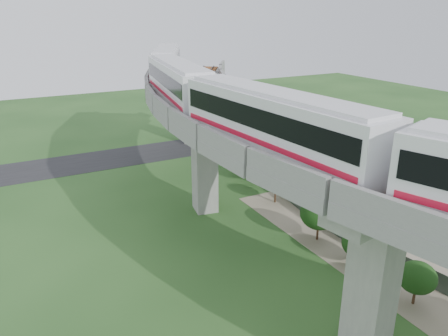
{
  "coord_description": "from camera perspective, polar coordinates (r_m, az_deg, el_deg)",
  "views": [
    {
      "loc": [
        -15.49,
        -24.27,
        18.1
      ],
      "look_at": [
        -1.72,
        1.61,
        7.5
      ],
      "focal_mm": 35.0,
      "sensor_mm": 36.0,
      "label": 1
    }
  ],
  "objects": [
    {
      "name": "tree_5",
      "position": [
        34.44,
        17.31,
        -9.35
      ],
      "size": [
        2.66,
        2.66,
        2.94
      ],
      "color": "#382314",
      "rests_on": "ground"
    },
    {
      "name": "viaduct",
      "position": [
        32.32,
        10.12,
        3.31
      ],
      "size": [
        19.58,
        73.98,
        11.4
      ],
      "color": "#99968E",
      "rests_on": "ground"
    },
    {
      "name": "tree_3",
      "position": [
        43.25,
        6.78,
        -1.84
      ],
      "size": [
        2.22,
        2.22,
        3.15
      ],
      "color": "#382314",
      "rests_on": "ground"
    },
    {
      "name": "fence",
      "position": [
        39.08,
        16.31,
        -7.35
      ],
      "size": [
        3.87,
        38.73,
        1.5
      ],
      "color": "#2D382D",
      "rests_on": "ground"
    },
    {
      "name": "tree_1",
      "position": [
        51.16,
        3.31,
        1.25
      ],
      "size": [
        2.87,
        2.87,
        3.0
      ],
      "color": "#382314",
      "rests_on": "ground"
    },
    {
      "name": "tree_2",
      "position": [
        47.82,
        4.12,
        0.44
      ],
      "size": [
        2.31,
        2.31,
        3.22
      ],
      "color": "#382314",
      "rests_on": "ground"
    },
    {
      "name": "tree_0",
      "position": [
        56.4,
        1.67,
        3.07
      ],
      "size": [
        2.07,
        2.07,
        2.69
      ],
      "color": "#382314",
      "rests_on": "ground"
    },
    {
      "name": "car_red",
      "position": [
        43.82,
        21.96,
        -5.02
      ],
      "size": [
        4.41,
        2.67,
        1.37
      ],
      "primitive_type": "imported",
      "rotation": [
        0.0,
        0.0,
        -1.26
      ],
      "color": "#9F120E",
      "rests_on": "dirt_lot"
    },
    {
      "name": "tree_4",
      "position": [
        36.77,
        12.32,
        -5.81
      ],
      "size": [
        3.14,
        3.14,
        3.78
      ],
      "color": "#382314",
      "rests_on": "ground"
    },
    {
      "name": "ground",
      "position": [
        34.01,
        3.93,
        -12.33
      ],
      "size": [
        160.0,
        160.0,
        0.0
      ],
      "primitive_type": "plane",
      "color": "#23471C",
      "rests_on": "ground"
    },
    {
      "name": "metro_train",
      "position": [
        31.26,
        3.08,
        9.18
      ],
      "size": [
        11.55,
        61.3,
        3.64
      ],
      "color": "silver",
      "rests_on": "ground"
    },
    {
      "name": "asphalt_road",
      "position": [
        59.26,
        -11.51,
        1.7
      ],
      "size": [
        60.0,
        8.0,
        0.03
      ],
      "primitive_type": "cube",
      "color": "#232326",
      "rests_on": "ground"
    },
    {
      "name": "car_dark",
      "position": [
        42.5,
        18.49,
        -5.59
      ],
      "size": [
        3.86,
        2.4,
        1.04
      ],
      "primitive_type": "imported",
      "rotation": [
        0.0,
        0.0,
        1.85
      ],
      "color": "black",
      "rests_on": "dirt_lot"
    },
    {
      "name": "dirt_lot",
      "position": [
        41.14,
        22.47,
        -7.83
      ],
      "size": [
        18.0,
        26.0,
        0.04
      ],
      "primitive_type": "cube",
      "color": "gray",
      "rests_on": "ground"
    },
    {
      "name": "tree_6",
      "position": [
        31.32,
        23.93,
        -12.94
      ],
      "size": [
        2.44,
        2.44,
        3.06
      ],
      "color": "#382314",
      "rests_on": "ground"
    }
  ]
}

